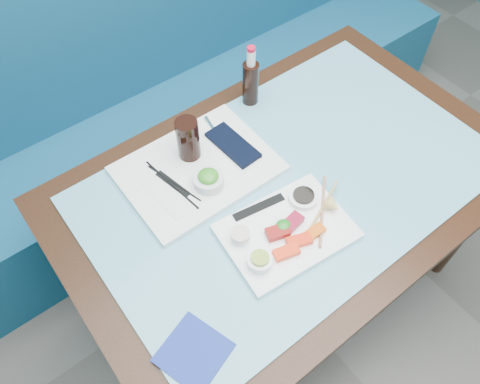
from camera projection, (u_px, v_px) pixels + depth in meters
booth_bench at (162, 113)px, 2.12m from camera, size 3.00×0.56×1.17m
dining_table at (288, 196)px, 1.49m from camera, size 1.40×0.90×0.75m
glass_top at (291, 180)px, 1.42m from camera, size 1.22×0.76×0.01m
sashimi_plate at (287, 231)px, 1.30m from camera, size 0.37×0.29×0.02m
salmon_left at (286, 252)px, 1.24m from camera, size 0.08×0.05×0.02m
salmon_mid at (299, 241)px, 1.26m from camera, size 0.08×0.06×0.02m
salmon_right at (314, 232)px, 1.28m from camera, size 0.06×0.03×0.02m
tuna_left at (278, 232)px, 1.28m from camera, size 0.07×0.06×0.02m
tuna_right at (293, 222)px, 1.30m from camera, size 0.07×0.05×0.02m
seaweed_garnish at (283, 226)px, 1.29m from camera, size 0.05×0.05×0.03m
ramekin_wasabi at (260, 261)px, 1.22m from camera, size 0.08×0.08×0.03m
wasabi_fill at (260, 258)px, 1.21m from camera, size 0.06×0.06×0.01m
ramekin_ginger at (240, 237)px, 1.27m from camera, size 0.06×0.06×0.02m
ginger_fill at (240, 234)px, 1.25m from camera, size 0.07×0.07×0.01m
soy_dish at (303, 197)px, 1.35m from camera, size 0.11×0.11×0.02m
soy_fill at (304, 195)px, 1.34m from camera, size 0.07×0.07×0.01m
lemon_wedge at (334, 206)px, 1.31m from camera, size 0.05×0.04×0.04m
chopstick_sleeve at (259, 207)px, 1.33m from camera, size 0.16×0.05×0.00m
wooden_chopstick_a at (320, 212)px, 1.32m from camera, size 0.23×0.10×0.01m
wooden_chopstick_b at (322, 210)px, 1.33m from camera, size 0.18×0.17×0.01m
serving_tray at (198, 169)px, 1.43m from camera, size 0.45×0.34×0.02m
paper_placemat at (197, 167)px, 1.42m from camera, size 0.35×0.26×0.00m
seaweed_bowl at (209, 181)px, 1.37m from camera, size 0.11×0.11×0.04m
seaweed_salad at (208, 176)px, 1.35m from camera, size 0.07×0.07×0.03m
cola_glass at (188, 139)px, 1.39m from camera, size 0.09×0.09×0.14m
navy_pouch at (233, 145)px, 1.46m from camera, size 0.09×0.19×0.01m
fork at (212, 127)px, 1.51m from camera, size 0.03×0.10×0.01m
black_chopstick_a at (172, 184)px, 1.38m from camera, size 0.04×0.24×0.01m
black_chopstick_b at (174, 183)px, 1.38m from camera, size 0.06×0.20×0.01m
tray_sleeve at (173, 184)px, 1.38m from camera, size 0.05×0.13×0.00m
cola_bottle_body at (250, 83)px, 1.55m from camera, size 0.06×0.06×0.16m
cola_bottle_neck at (251, 58)px, 1.47m from camera, size 0.03×0.03×0.05m
cola_bottle_cap at (251, 49)px, 1.44m from camera, size 0.03×0.03×0.01m
blue_napkin at (194, 352)px, 1.11m from camera, size 0.19×0.19×0.01m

